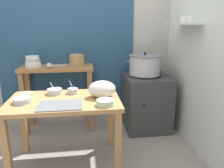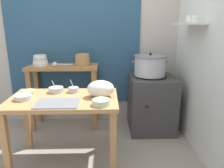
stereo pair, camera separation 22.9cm
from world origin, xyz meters
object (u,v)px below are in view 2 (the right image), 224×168
object	(u,v)px
prep_table	(64,108)
bowl_stack_enamel	(40,61)
stove_block	(151,103)
plastic_bag	(101,89)
clay_pot	(82,60)
prep_bowl_0	(74,89)
serving_tray	(57,103)
prep_bowl_2	(101,102)
back_shelf_table	(64,81)
prep_bowl_1	(23,97)
steamer_pot	(150,65)
ladle	(56,64)
prep_bowl_3	(29,92)
prep_bowl_4	(56,89)

from	to	relation	value
prep_table	bowl_stack_enamel	bearing A→B (deg)	118.36
stove_block	plastic_bag	world-z (taller)	plastic_bag
clay_pot	prep_bowl_0	world-z (taller)	clay_pot
serving_tray	prep_bowl_2	size ratio (longest dim) A/B	2.45
back_shelf_table	prep_bowl_0	world-z (taller)	back_shelf_table
clay_pot	prep_bowl_1	size ratio (longest dim) A/B	1.17
steamer_pot	serving_tray	bearing A→B (deg)	-139.48
stove_block	plastic_bag	distance (m)	1.06
ladle	prep_bowl_1	xyz separation A→B (m)	(-0.16, -0.76, -0.19)
serving_tray	bowl_stack_enamel	bearing A→B (deg)	113.17
prep_table	steamer_pot	distance (m)	1.29
steamer_pot	prep_bowl_2	size ratio (longest dim) A/B	2.95
bowl_stack_enamel	ladle	bearing A→B (deg)	-29.55
prep_table	ladle	bearing A→B (deg)	107.38
back_shelf_table	prep_bowl_3	bearing A→B (deg)	-108.26
prep_table	prep_bowl_1	distance (m)	0.41
prep_bowl_2	ladle	bearing A→B (deg)	123.32
stove_block	prep_bowl_1	distance (m)	1.67
prep_bowl_3	prep_bowl_4	distance (m)	0.28
stove_block	steamer_pot	xyz separation A→B (m)	(-0.04, 0.02, 0.53)
clay_pot	prep_bowl_4	bearing A→B (deg)	-109.67
stove_block	prep_bowl_4	distance (m)	1.34
steamer_pot	prep_bowl_3	bearing A→B (deg)	-157.11
stove_block	clay_pot	xyz separation A→B (m)	(-0.95, 0.13, 0.59)
serving_tray	prep_bowl_4	size ratio (longest dim) A/B	2.51
clay_pot	prep_bowl_1	world-z (taller)	clay_pot
prep_table	steamer_pot	bearing A→B (deg)	35.26
prep_bowl_0	plastic_bag	bearing A→B (deg)	-28.77
ladle	plastic_bag	world-z (taller)	ladle
serving_tray	plastic_bag	size ratio (longest dim) A/B	1.43
plastic_bag	clay_pot	bearing A→B (deg)	108.00
prep_table	bowl_stack_enamel	xyz separation A→B (m)	(-0.46, 0.85, 0.36)
prep_bowl_0	prep_bowl_1	size ratio (longest dim) A/B	0.87
prep_bowl_4	clay_pot	bearing A→B (deg)	70.33
stove_block	prep_bowl_2	size ratio (longest dim) A/B	4.77
prep_table	back_shelf_table	world-z (taller)	back_shelf_table
prep_bowl_2	plastic_bag	bearing A→B (deg)	92.23
steamer_pot	ladle	xyz separation A→B (m)	(-1.25, -0.01, 0.02)
stove_block	ladle	distance (m)	1.40
stove_block	steamer_pot	bearing A→B (deg)	153.38
ladle	plastic_bag	size ratio (longest dim) A/B	0.96
prep_table	clay_pot	distance (m)	0.92
stove_block	clay_pot	bearing A→B (deg)	172.19
prep_table	prep_bowl_3	world-z (taller)	prep_bowl_3
ladle	prep_bowl_2	size ratio (longest dim) A/B	1.64
ladle	prep_bowl_4	distance (m)	0.57
bowl_stack_enamel	prep_bowl_0	bearing A→B (deg)	-51.05
back_shelf_table	steamer_pot	world-z (taller)	steamer_pot
prep_bowl_3	prep_bowl_4	size ratio (longest dim) A/B	0.85
clay_pot	bowl_stack_enamel	bearing A→B (deg)	178.35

